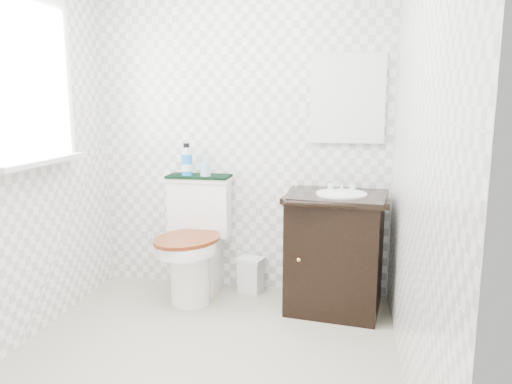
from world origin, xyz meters
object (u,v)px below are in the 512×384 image
(vanity, at_px, (335,249))
(mouthwash_bottle, at_px, (187,161))
(toilet, at_px, (196,246))
(cup, at_px, (205,169))
(trash_bin, at_px, (251,274))

(vanity, relative_size, mouthwash_bottle, 3.87)
(toilet, height_order, vanity, vanity)
(mouthwash_bottle, height_order, cup, mouthwash_bottle)
(cup, bearing_deg, mouthwash_bottle, 172.20)
(toilet, xyz_separation_m, mouthwash_bottle, (-0.09, 0.11, 0.62))
(toilet, bearing_deg, trash_bin, 19.26)
(mouthwash_bottle, bearing_deg, cup, -7.80)
(toilet, distance_m, vanity, 1.02)
(mouthwash_bottle, xyz_separation_m, cup, (0.15, -0.02, -0.06))
(toilet, bearing_deg, vanity, -3.38)
(toilet, height_order, cup, cup)
(vanity, xyz_separation_m, cup, (-0.96, 0.15, 0.51))
(vanity, relative_size, trash_bin, 3.41)
(toilet, bearing_deg, cup, 55.46)
(vanity, height_order, mouthwash_bottle, mouthwash_bottle)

